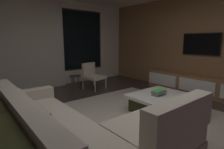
{
  "coord_description": "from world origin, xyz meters",
  "views": [
    {
      "loc": [
        -2.0,
        -2.01,
        1.44
      ],
      "look_at": [
        0.74,
        1.31,
        0.63
      ],
      "focal_mm": 29.03,
      "sensor_mm": 36.0,
      "label": 1
    }
  ],
  "objects_px": {
    "coffee_table": "(164,104)",
    "book_stack_on_coffee_table": "(159,93)",
    "side_stool": "(75,79)",
    "sectional_couch": "(79,134)",
    "media_console": "(202,86)",
    "mounted_tv": "(201,44)",
    "accent_chair_near_window": "(92,74)"
  },
  "relations": [
    {
      "from": "accent_chair_near_window",
      "to": "mounted_tv",
      "type": "distance_m",
      "value": 3.15
    },
    {
      "from": "book_stack_on_coffee_table",
      "to": "side_stool",
      "type": "distance_m",
      "value": 2.53
    },
    {
      "from": "media_console",
      "to": "mounted_tv",
      "type": "distance_m",
      "value": 1.13
    },
    {
      "from": "coffee_table",
      "to": "side_stool",
      "type": "distance_m",
      "value": 2.64
    },
    {
      "from": "sectional_couch",
      "to": "book_stack_on_coffee_table",
      "type": "distance_m",
      "value": 1.97
    },
    {
      "from": "sectional_couch",
      "to": "coffee_table",
      "type": "distance_m",
      "value": 2.01
    },
    {
      "from": "sectional_couch",
      "to": "side_stool",
      "type": "height_order",
      "value": "sectional_couch"
    },
    {
      "from": "sectional_couch",
      "to": "side_stool",
      "type": "relative_size",
      "value": 5.43
    },
    {
      "from": "media_console",
      "to": "mounted_tv",
      "type": "bearing_deg",
      "value": 47.57
    },
    {
      "from": "sectional_couch",
      "to": "accent_chair_near_window",
      "type": "distance_m",
      "value": 3.29
    },
    {
      "from": "accent_chair_near_window",
      "to": "side_stool",
      "type": "relative_size",
      "value": 1.7
    },
    {
      "from": "media_console",
      "to": "sectional_couch",
      "type": "bearing_deg",
      "value": -176.99
    },
    {
      "from": "sectional_couch",
      "to": "accent_chair_near_window",
      "type": "bearing_deg",
      "value": 53.69
    },
    {
      "from": "side_stool",
      "to": "mounted_tv",
      "type": "bearing_deg",
      "value": -42.17
    },
    {
      "from": "accent_chair_near_window",
      "to": "media_console",
      "type": "height_order",
      "value": "accent_chair_near_window"
    },
    {
      "from": "sectional_couch",
      "to": "media_console",
      "type": "distance_m",
      "value": 3.77
    },
    {
      "from": "coffee_table",
      "to": "mounted_tv",
      "type": "bearing_deg",
      "value": 7.42
    },
    {
      "from": "sectional_couch",
      "to": "mounted_tv",
      "type": "relative_size",
      "value": 2.52
    },
    {
      "from": "coffee_table",
      "to": "mounted_tv",
      "type": "distance_m",
      "value": 2.28
    },
    {
      "from": "sectional_couch",
      "to": "side_stool",
      "type": "bearing_deg",
      "value": 62.77
    },
    {
      "from": "sectional_couch",
      "to": "mounted_tv",
      "type": "height_order",
      "value": "mounted_tv"
    },
    {
      "from": "book_stack_on_coffee_table",
      "to": "coffee_table",
      "type": "bearing_deg",
      "value": -61.83
    },
    {
      "from": "coffee_table",
      "to": "book_stack_on_coffee_table",
      "type": "xyz_separation_m",
      "value": [
        -0.05,
        0.1,
        0.22
      ]
    },
    {
      "from": "accent_chair_near_window",
      "to": "mounted_tv",
      "type": "height_order",
      "value": "mounted_tv"
    },
    {
      "from": "side_stool",
      "to": "book_stack_on_coffee_table",
      "type": "bearing_deg",
      "value": -77.25
    },
    {
      "from": "sectional_couch",
      "to": "media_console",
      "type": "height_order",
      "value": "sectional_couch"
    },
    {
      "from": "coffee_table",
      "to": "side_stool",
      "type": "height_order",
      "value": "side_stool"
    },
    {
      "from": "book_stack_on_coffee_table",
      "to": "mounted_tv",
      "type": "bearing_deg",
      "value": 4.47
    },
    {
      "from": "mounted_tv",
      "to": "book_stack_on_coffee_table",
      "type": "bearing_deg",
      "value": -175.53
    },
    {
      "from": "book_stack_on_coffee_table",
      "to": "side_stool",
      "type": "bearing_deg",
      "value": 102.75
    },
    {
      "from": "book_stack_on_coffee_table",
      "to": "accent_chair_near_window",
      "type": "xyz_separation_m",
      "value": [
        -0.0,
        2.41,
        0.02
      ]
    },
    {
      "from": "sectional_couch",
      "to": "accent_chair_near_window",
      "type": "xyz_separation_m",
      "value": [
        1.95,
        2.65,
        0.14
      ]
    }
  ]
}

